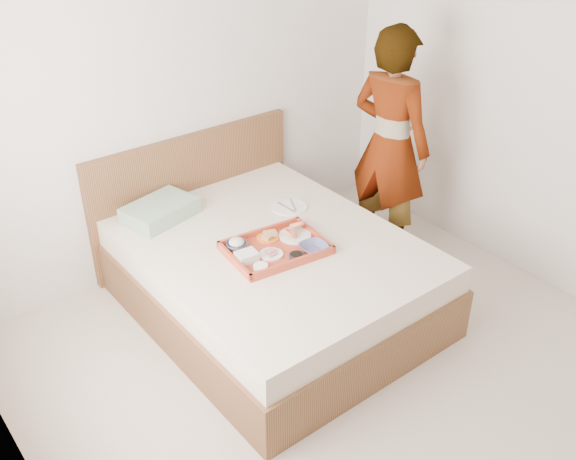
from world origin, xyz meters
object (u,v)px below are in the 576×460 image
(dinner_plate, at_px, (289,207))
(person, at_px, (390,145))
(tray, at_px, (276,248))
(bed, at_px, (273,276))

(dinner_plate, xyz_separation_m, person, (0.77, -0.19, 0.33))
(tray, bearing_deg, bed, 72.13)
(dinner_plate, distance_m, person, 0.86)
(dinner_plate, bearing_deg, tray, -136.79)
(tray, distance_m, person, 1.24)
(tray, bearing_deg, dinner_plate, 49.94)
(bed, distance_m, person, 1.29)
(dinner_plate, bearing_deg, person, -14.26)
(person, bearing_deg, bed, 85.33)
(tray, relative_size, person, 0.35)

